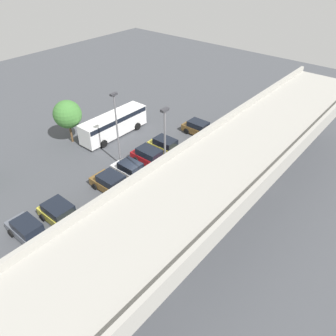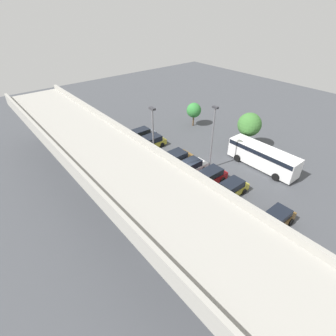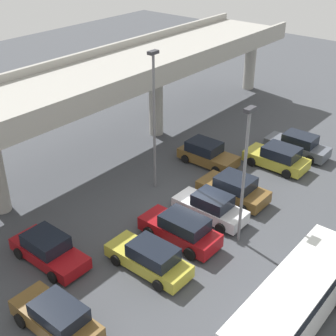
{
  "view_description": "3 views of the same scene",
  "coord_description": "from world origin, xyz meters",
  "views": [
    {
      "loc": [
        17.88,
        18.71,
        19.57
      ],
      "look_at": [
        -0.74,
        3.06,
        2.3
      ],
      "focal_mm": 35.0,
      "sensor_mm": 36.0,
      "label": 1
    },
    {
      "loc": [
        -18.21,
        17.8,
        17.7
      ],
      "look_at": [
        1.73,
        1.44,
        0.8
      ],
      "focal_mm": 28.0,
      "sensor_mm": 36.0,
      "label": 2
    },
    {
      "loc": [
        -19.11,
        -13.55,
        16.17
      ],
      "look_at": [
        -0.23,
        2.07,
        2.56
      ],
      "focal_mm": 50.0,
      "sensor_mm": 36.0,
      "label": 3
    }
  ],
  "objects": [
    {
      "name": "lamp_post_near_aisle",
      "position": [
        0.85,
        4.07,
        5.24
      ],
      "size": [
        0.7,
        0.35,
        9.07
      ],
      "color": "slate",
      "rests_on": "ground_plane"
    },
    {
      "name": "parked_car_1",
      "position": [
        -8.35,
        3.41,
        0.71
      ],
      "size": [
        2.07,
        4.56,
        1.55
      ],
      "rotation": [
        0.0,
        0.0,
        -1.57
      ],
      "color": "maroon",
      "rests_on": "ground_plane"
    },
    {
      "name": "lamp_post_mid_lot",
      "position": [
        -0.55,
        -3.28,
        4.63
      ],
      "size": [
        0.7,
        0.35,
        7.88
      ],
      "color": "slate",
      "rests_on": "ground_plane"
    },
    {
      "name": "parked_car_5",
      "position": [
        2.84,
        -0.75,
        0.74
      ],
      "size": [
        2.26,
        4.45,
        1.6
      ],
      "rotation": [
        0.0,
        0.0,
        1.57
      ],
      "color": "brown",
      "rests_on": "ground_plane"
    },
    {
      "name": "ground_plane",
      "position": [
        0.0,
        0.0,
        0.0
      ],
      "size": [
        92.71,
        92.71,
        0.0
      ],
      "primitive_type": "plane",
      "color": "#424449"
    },
    {
      "name": "parked_car_3",
      "position": [
        -2.68,
        -0.87,
        0.8
      ],
      "size": [
        2.04,
        4.64,
        1.7
      ],
      "rotation": [
        0.0,
        0.0,
        1.57
      ],
      "color": "maroon",
      "rests_on": "ground_plane"
    },
    {
      "name": "parked_car_8",
      "position": [
        11.13,
        -1.08,
        0.76
      ],
      "size": [
        1.99,
        4.72,
        1.64
      ],
      "rotation": [
        0.0,
        0.0,
        1.57
      ],
      "color": "#515660",
      "rests_on": "ground_plane"
    },
    {
      "name": "parked_car_7",
      "position": [
        8.38,
        -0.88,
        0.76
      ],
      "size": [
        2.23,
        4.45,
        1.63
      ],
      "rotation": [
        0.0,
        0.0,
        1.57
      ],
      "color": "gold",
      "rests_on": "ground_plane"
    },
    {
      "name": "parked_car_4",
      "position": [
        0.24,
        -0.81,
        0.73
      ],
      "size": [
        2.01,
        4.48,
        1.61
      ],
      "rotation": [
        0.0,
        0.0,
        1.57
      ],
      "color": "silver",
      "rests_on": "ground_plane"
    },
    {
      "name": "parked_car_0",
      "position": [
        -11.06,
        -0.67,
        0.76
      ],
      "size": [
        1.99,
        4.44,
        1.62
      ],
      "rotation": [
        0.0,
        0.0,
        1.57
      ],
      "color": "brown",
      "rests_on": "ground_plane"
    },
    {
      "name": "highway_overpass",
      "position": [
        -0.0,
        9.47,
        5.82
      ],
      "size": [
        44.38,
        6.77,
        7.09
      ],
      "color": "#9E9B93",
      "rests_on": "ground_plane"
    },
    {
      "name": "parked_car_6",
      "position": [
        5.69,
        3.34,
        0.75
      ],
      "size": [
        2.14,
        4.31,
        1.6
      ],
      "rotation": [
        0.0,
        0.0,
        -1.57
      ],
      "color": "brown",
      "rests_on": "ground_plane"
    },
    {
      "name": "parked_car_2",
      "position": [
        -5.51,
        -1.09,
        0.73
      ],
      "size": [
        1.98,
        4.66,
        1.57
      ],
      "rotation": [
        0.0,
        0.0,
        1.57
      ],
      "color": "gold",
      "rests_on": "ground_plane"
    },
    {
      "name": "tree_front_left",
      "position": [
        -0.17,
        -11.01,
        3.48
      ],
      "size": [
        3.14,
        3.14,
        5.06
      ],
      "color": "brown",
      "rests_on": "ground_plane"
    },
    {
      "name": "shuttle_bus",
      "position": [
        -4.42,
        -8.38,
        1.57
      ],
      "size": [
        8.76,
        2.57,
        2.62
      ],
      "color": "white",
      "rests_on": "ground_plane"
    }
  ]
}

